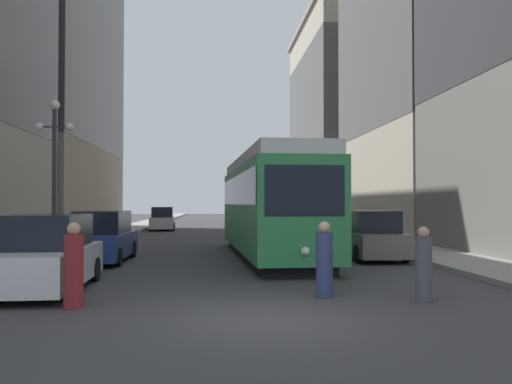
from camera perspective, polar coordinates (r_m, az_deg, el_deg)
name	(u,v)px	position (r m, az deg, el deg)	size (l,w,h in m)	color
ground_plane	(266,317)	(10.16, 1.06, -13.08)	(200.00, 200.00, 0.00)	#38383A
sidewalk_left	(139,226)	(50.39, -12.19, -3.49)	(2.86, 120.00, 0.15)	gray
sidewalk_right	(306,225)	(50.68, 5.33, -3.50)	(2.86, 120.00, 0.15)	gray
streetcar	(269,203)	(21.10, 1.39, -1.19)	(3.21, 13.23, 3.89)	black
transit_bus	(296,206)	(36.98, 4.22, -1.44)	(2.99, 12.37, 3.45)	black
parked_car_left_near	(103,238)	(20.30, -15.87, -4.69)	(1.93, 4.94, 1.82)	black
parked_car_left_mid	(162,219)	(43.05, -9.83, -2.87)	(2.07, 4.76, 1.82)	black
parked_car_right_far	(371,237)	(20.88, 11.99, -4.62)	(1.91, 4.46, 1.82)	black
parked_car_left_far	(47,255)	(14.02, -21.14, -6.23)	(1.99, 4.84, 1.82)	black
pedestrian_crossing_near	(424,266)	(12.25, 17.25, -7.48)	(0.36, 0.36, 1.59)	#4C4C56
pedestrian_crossing_far	(324,262)	(12.24, 7.22, -7.32)	(0.38, 0.38, 1.69)	navy
pedestrian_on_sidewalk	(74,268)	(11.48, -18.67, -7.61)	(0.38, 0.38, 1.71)	maroon
lamp_post_left_near	(54,154)	(21.42, -20.49, 3.77)	(1.41, 0.36, 5.78)	#333338
building_left_corner	(19,56)	(43.54, -23.74, 12.99)	(12.28, 19.86, 24.67)	gray
building_right_corner	(462,22)	(40.28, 20.88, 16.37)	(13.55, 16.73, 27.58)	#B2A893
building_right_midblock	(367,119)	(62.87, 11.63, 7.55)	(15.06, 22.52, 22.65)	#B2A893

